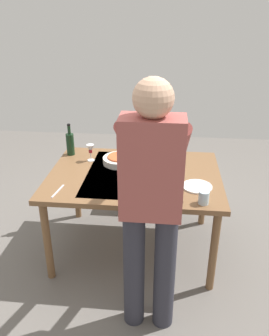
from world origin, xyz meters
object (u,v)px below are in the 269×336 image
object	(u,v)px
water_cup_near_left	(146,154)
dinner_plate_near	(197,187)
wine_glass_right	(90,150)
water_cup_near_right	(174,174)
water_cup_far_right	(161,176)
dining_table	(134,181)
serving_bowl_pasta	(120,160)
water_cup_far_left	(204,197)
person_server	(151,200)
wine_bottle	(70,143)
wine_glass_left	(165,153)
chair_near	(140,155)

from	to	relation	value
water_cup_near_left	dinner_plate_near	xyz separation A→B (m)	(-0.43, 0.50, -0.04)
wine_glass_right	water_cup_near_right	xyz separation A→B (m)	(-0.73, 0.30, -0.06)
water_cup_far_right	dining_table	bearing A→B (deg)	-30.78
serving_bowl_pasta	water_cup_far_left	bearing A→B (deg)	137.53
person_server	serving_bowl_pasta	distance (m)	1.04
water_cup_far_right	dinner_plate_near	world-z (taller)	water_cup_far_right
person_server	wine_bottle	size ratio (longest dim) A/B	5.71
dining_table	water_cup_far_left	world-z (taller)	water_cup_far_left
wine_glass_left	chair_near	bearing A→B (deg)	-67.85
water_cup_near_left	person_server	bearing A→B (deg)	95.59
water_cup_far_left	serving_bowl_pasta	world-z (taller)	water_cup_far_left
water_cup_near_right	serving_bowl_pasta	size ratio (longest dim) A/B	0.33
chair_near	serving_bowl_pasta	bearing A→B (deg)	80.59
person_server	water_cup_far_right	xyz separation A→B (m)	(-0.04, -0.65, -0.16)
water_cup_near_left	serving_bowl_pasta	bearing A→B (deg)	28.62
water_cup_near_right	wine_glass_right	bearing A→B (deg)	-22.32
dining_table	wine_glass_right	xyz separation A→B (m)	(0.41, -0.22, 0.18)
wine_bottle	wine_glass_right	bearing A→B (deg)	150.91
wine_glass_left	serving_bowl_pasta	xyz separation A→B (m)	(0.39, 0.03, -0.07)
dining_table	wine_glass_right	distance (m)	0.50
water_cup_far_left	dinner_plate_near	bearing A→B (deg)	-83.34
wine_bottle	water_cup_far_right	world-z (taller)	wine_bottle
chair_near	water_cup_near_right	size ratio (longest dim) A/B	9.33
dining_table	wine_glass_left	distance (m)	0.38
water_cup_far_right	water_cup_near_left	bearing A→B (deg)	-71.39
wine_glass_right	dinner_plate_near	world-z (taller)	wine_glass_right
wine_bottle	serving_bowl_pasta	size ratio (longest dim) A/B	0.99
wine_glass_right	serving_bowl_pasta	distance (m)	0.28
person_server	dinner_plate_near	xyz separation A→B (m)	(-0.32, -0.59, -0.21)
wine_glass_right	dinner_plate_near	size ratio (longest dim) A/B	0.66
wine_glass_right	water_cup_near_left	size ratio (longest dim) A/B	1.64
chair_near	wine_glass_right	world-z (taller)	chair_near
water_cup_far_left	dinner_plate_near	xyz separation A→B (m)	(0.03, -0.24, -0.04)
wine_glass_left	wine_glass_right	world-z (taller)	same
person_server	water_cup_far_left	xyz separation A→B (m)	(-0.35, -0.35, -0.17)
water_cup_near_right	water_cup_far_right	distance (m)	0.11
serving_bowl_pasta	dining_table	bearing A→B (deg)	127.33
dining_table	person_server	size ratio (longest dim) A/B	0.84
dining_table	water_cup_far_left	distance (m)	0.69
person_server	water_cup_far_left	world-z (taller)	person_server
wine_glass_left	water_cup_near_right	world-z (taller)	wine_glass_left
chair_near	water_cup_far_right	xyz separation A→B (m)	(-0.25, 1.03, 0.27)
person_server	serving_bowl_pasta	size ratio (longest dim) A/B	5.63
chair_near	serving_bowl_pasta	xyz separation A→B (m)	(0.12, 0.71, 0.25)
dinner_plate_near	wine_glass_left	bearing A→B (deg)	-58.22
wine_bottle	wine_glass_right	size ratio (longest dim) A/B	1.96
wine_bottle	dinner_plate_near	world-z (taller)	wine_bottle
person_server	wine_glass_right	xyz separation A→B (m)	(0.59, -1.00, -0.11)
water_cup_near_right	serving_bowl_pasta	bearing A→B (deg)	-30.15
wine_glass_left	water_cup_far_left	size ratio (longest dim) A/B	1.59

